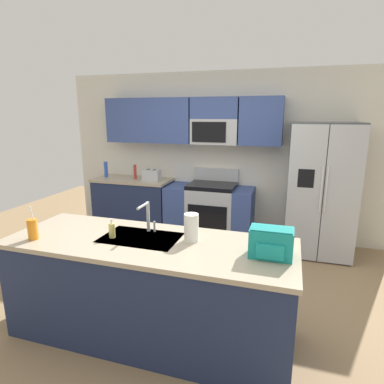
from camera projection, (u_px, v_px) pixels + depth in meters
The scene contains 14 objects.
ground_plane at pixel (176, 298), 3.51m from camera, with size 9.00×9.00×0.00m, color #997A56.
kitchen_wall_unit at pixel (211, 145), 5.13m from camera, with size 5.20×0.43×2.60m.
back_counter at pixel (134, 204), 5.48m from camera, with size 1.29×0.63×0.90m.
range_oven at pixel (210, 212), 5.10m from camera, with size 1.36×0.61×1.10m.
refrigerator at pixel (321, 190), 4.46m from camera, with size 0.90×0.76×1.85m.
island_counter at pixel (150, 288), 2.84m from camera, with size 2.48×0.89×0.90m.
toaster at pixel (152, 175), 5.20m from camera, with size 0.28×0.16×0.18m.
pepper_mill at pixel (135, 172), 5.33m from camera, with size 0.05×0.05×0.24m, color #B2332D.
bottle_blue at pixel (106, 169), 5.50m from camera, with size 0.06×0.06×0.26m, color blue.
sink_faucet at pixel (147, 215), 2.90m from camera, with size 0.08×0.21×0.28m.
drink_cup_orange at pixel (33, 229), 2.75m from camera, with size 0.08×0.08×0.30m.
soap_dispenser at pixel (112, 230), 2.80m from camera, with size 0.06×0.06×0.17m.
paper_towel_roll at pixel (191, 228), 2.71m from camera, with size 0.12×0.12×0.24m, color white.
backpack at pixel (271, 242), 2.41m from camera, with size 0.32×0.22×0.23m.
Camera 1 is at (1.09, -2.94, 1.95)m, focal length 30.04 mm.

